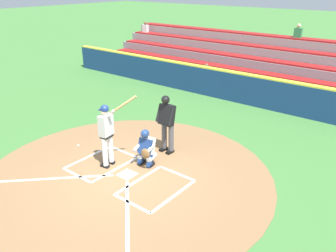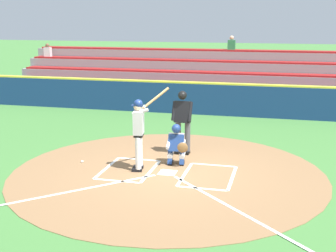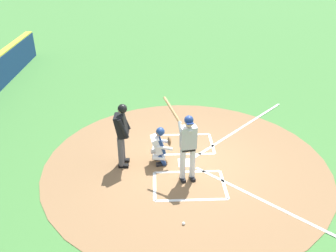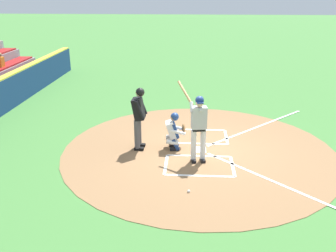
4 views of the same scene
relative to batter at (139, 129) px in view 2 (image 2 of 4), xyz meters
name	(u,v)px [view 2 (image 2 of 4)]	position (x,y,z in m)	size (l,w,h in m)	color
ground_plane	(168,173)	(-0.76, 0.05, -1.10)	(120.00, 120.00, 0.00)	#427A38
dirt_circle	(168,173)	(-0.76, 0.05, -1.09)	(8.00, 8.00, 0.01)	olive
home_plate_and_chalk	(159,184)	(-0.76, 0.92, -1.08)	(7.93, 4.91, 0.01)	white
batter	(139,129)	(0.00, 0.00, 0.00)	(0.87, 0.83, 2.13)	white
catcher	(177,144)	(-0.83, -0.69, -0.51)	(0.64, 0.62, 1.13)	black
plate_umpire	(183,118)	(-0.76, -1.71, -0.02)	(0.59, 0.42, 1.86)	#4C4C51
baseball	(82,161)	(1.72, -0.22, -1.06)	(0.07, 0.07, 0.07)	white
backstop_wall	(213,99)	(-0.76, -7.45, -0.45)	(22.00, 0.36, 1.31)	navy
bleacher_stand	(224,83)	(-0.76, -10.72, -0.25)	(20.00, 4.25, 3.00)	gray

